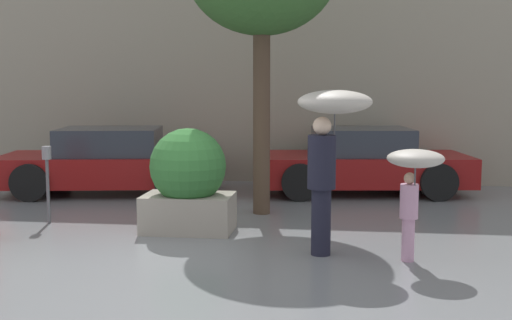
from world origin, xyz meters
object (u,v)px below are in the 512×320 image
(planter_box, at_px, (188,180))
(person_adult, at_px, (330,131))
(parking_meter, at_px, (47,168))
(person_child, at_px, (414,173))
(parked_car_near, at_px, (111,163))
(parked_car_far, at_px, (361,163))

(planter_box, bearing_deg, person_adult, -26.62)
(planter_box, relative_size, parking_meter, 1.26)
(planter_box, height_order, parking_meter, planter_box)
(person_child, relative_size, parked_car_near, 0.31)
(parked_car_near, xyz_separation_m, parking_meter, (0.03, -2.84, 0.27))
(planter_box, relative_size, parked_car_near, 0.34)
(person_adult, distance_m, person_child, 1.14)
(planter_box, bearing_deg, person_child, -22.69)
(person_child, bearing_deg, parking_meter, -136.77)
(person_child, bearing_deg, parked_car_near, -159.99)
(person_child, bearing_deg, parked_car_far, 154.19)
(person_adult, height_order, parked_car_far, person_adult)
(planter_box, relative_size, person_adult, 0.73)
(person_adult, height_order, parked_car_near, person_adult)
(planter_box, xyz_separation_m, person_child, (3.05, -1.28, 0.33))
(planter_box, bearing_deg, parked_car_near, 126.66)
(planter_box, height_order, parked_car_far, planter_box)
(person_adult, bearing_deg, parked_car_far, 65.52)
(parking_meter, bearing_deg, parked_car_far, 35.44)
(person_adult, relative_size, parked_car_far, 0.48)
(parked_car_near, bearing_deg, person_adult, -142.88)
(parked_car_far, bearing_deg, parked_car_near, 89.69)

